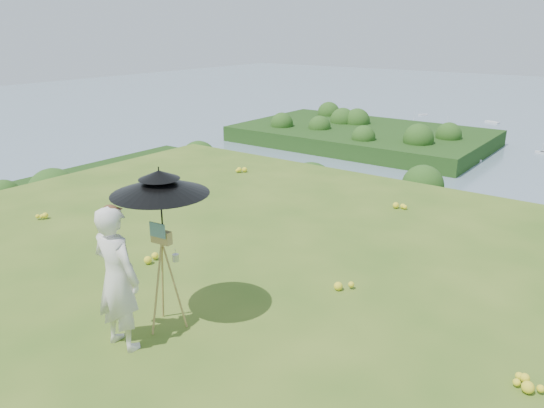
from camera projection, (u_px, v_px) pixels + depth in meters
The scene contains 8 objects.
ground at pixel (201, 284), 7.79m from camera, with size 14.00×14.00×0.00m, color #3C621C.
peninsula at pixel (362, 128), 177.49m from camera, with size 90.00×60.00×12.00m, color #18350E, non-canonical shape.
slope_trees at pixel (537, 290), 39.30m from camera, with size 110.00×50.00×6.00m, color #205218, non-canonical shape.
wildflowers at pixel (212, 274), 7.96m from camera, with size 10.00×10.50×0.12m, color yellow, non-canonical shape.
painter at pixel (117, 278), 6.04m from camera, with size 0.64×0.42×1.75m, color white.
field_easel at pixel (164, 275), 6.49m from camera, with size 0.54×0.54×1.41m, color #A98947, non-canonical shape.
sun_umbrella at pixel (161, 204), 6.22m from camera, with size 1.16×1.16×0.91m, color black, non-canonical shape.
painter_cap at pixel (110, 210), 5.77m from camera, with size 0.20×0.24×0.10m, color #C36B6E, non-canonical shape.
Camera 1 is at (4.99, -5.02, 3.61)m, focal length 35.00 mm.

